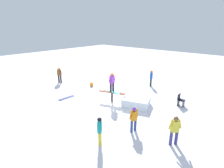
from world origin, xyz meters
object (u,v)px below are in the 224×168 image
at_px(main_rider_on_rail, 112,82).
at_px(bystander_blue, 151,77).
at_px(bystander_orange, 134,118).
at_px(folding_chair, 180,101).
at_px(bystander_teal, 100,129).
at_px(bystander_brown, 59,74).
at_px(rail_feature, 112,93).
at_px(backpack_on_snow, 91,84).
at_px(bystander_yellow, 175,129).
at_px(loose_snowboard_navy, 66,98).

distance_m(main_rider_on_rail, bystander_blue, 5.20).
distance_m(bystander_orange, folding_chair, 4.93).
bearing_deg(bystander_teal, bystander_brown, 26.63).
relative_size(bystander_teal, bystander_brown, 0.92).
bearing_deg(bystander_teal, bystander_orange, -58.72).
relative_size(main_rider_on_rail, bystander_brown, 0.94).
height_order(main_rider_on_rail, bystander_orange, main_rider_on_rail).
xyz_separation_m(bystander_blue, folding_chair, (-3.77, 2.48, -0.45)).
distance_m(bystander_teal, bystander_blue, 9.59).
xyz_separation_m(rail_feature, bystander_orange, (-3.47, 2.20, 0.13)).
bearing_deg(backpack_on_snow, bystander_blue, 69.85).
height_order(rail_feature, bystander_blue, bystander_blue).
relative_size(bystander_yellow, loose_snowboard_navy, 1.11).
xyz_separation_m(bystander_yellow, folding_chair, (1.39, -4.53, -0.44)).
bearing_deg(bystander_yellow, bystander_brown, 122.24).
bearing_deg(main_rider_on_rail, bystander_orange, 145.78).
bearing_deg(bystander_yellow, main_rider_on_rail, 112.30).
bearing_deg(bystander_yellow, rail_feature, 112.30).
distance_m(rail_feature, bystander_yellow, 5.87).
xyz_separation_m(bystander_orange, backpack_on_snow, (7.30, -3.60, -0.64)).
height_order(loose_snowboard_navy, folding_chair, folding_chair).
bearing_deg(bystander_brown, folding_chair, -179.59).
relative_size(rail_feature, folding_chair, 2.29).
bearing_deg(bystander_brown, bystander_teal, 144.28).
relative_size(rail_feature, bystander_brown, 1.30).
bearing_deg(main_rider_on_rail, bystander_teal, 122.55).
bearing_deg(main_rider_on_rail, bystander_blue, -96.40).
height_order(bystander_blue, loose_snowboard_navy, bystander_blue).
bearing_deg(backpack_on_snow, bystander_yellow, 9.28).
bearing_deg(rail_feature, bystander_blue, -113.65).
relative_size(bystander_yellow, backpack_on_snow, 4.49).
height_order(bystander_yellow, folding_chair, bystander_yellow).
relative_size(bystander_teal, bystander_blue, 0.92).
xyz_separation_m(rail_feature, bystander_yellow, (-5.57, 1.86, 0.18)).
bearing_deg(bystander_blue, main_rider_on_rail, 142.06).
distance_m(bystander_orange, bystander_brown, 10.73).
xyz_separation_m(rail_feature, folding_chair, (-4.18, -2.67, -0.26)).
bearing_deg(backpack_on_snow, main_rider_on_rail, 8.34).
distance_m(rail_feature, bystander_brown, 7.03).
bearing_deg(bystander_teal, rail_feature, -6.04).
relative_size(bystander_brown, loose_snowboard_navy, 1.13).
bearing_deg(bystander_orange, bystander_teal, 176.06).
relative_size(main_rider_on_rail, bystander_yellow, 0.96).
distance_m(bystander_teal, folding_chair, 6.94).
distance_m(main_rider_on_rail, loose_snowboard_navy, 4.01).
relative_size(bystander_teal, folding_chair, 1.61).
bearing_deg(bystander_teal, main_rider_on_rail, -6.04).
xyz_separation_m(bystander_teal, backpack_on_snow, (6.67, -5.54, -0.63)).
bearing_deg(bystander_orange, backpack_on_snow, 78.07).
distance_m(bystander_brown, backpack_on_snow, 3.55).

